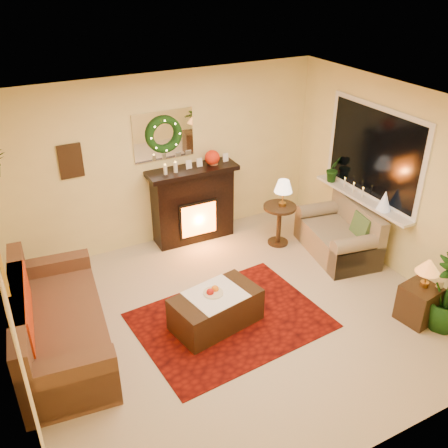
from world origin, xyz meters
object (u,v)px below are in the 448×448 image
fireplace (193,207)px  side_table_round (279,225)px  coffee_table (216,311)px  end_table_square (419,302)px  sofa (60,319)px  loveseat (338,228)px

fireplace → side_table_round: size_ratio=1.88×
side_table_round → fireplace: bearing=144.5°
side_table_round → coffee_table: bearing=-143.7°
end_table_square → coffee_table: end_table_square is taller
coffee_table → sofa: bearing=155.3°
sofa → side_table_round: size_ratio=3.25×
sofa → loveseat: bearing=9.5°
sofa → loveseat: sofa is taller
end_table_square → sofa: bearing=159.2°
loveseat → end_table_square: loveseat is taller
fireplace → coffee_table: 2.19m
sofa → loveseat: size_ratio=1.58×
side_table_round → loveseat: bearing=-46.0°
end_table_square → fireplace: bearing=117.0°
coffee_table → loveseat: bearing=4.5°
loveseat → end_table_square: bearing=-84.1°
fireplace → side_table_round: 1.36m
fireplace → loveseat: bearing=-38.3°
fireplace → loveseat: 2.24m
side_table_round → coffee_table: size_ratio=0.62×
side_table_round → end_table_square: 2.41m
sofa → coffee_table: bearing=-7.5°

